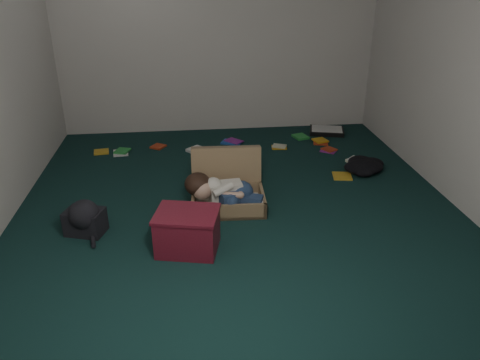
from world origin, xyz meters
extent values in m
plane|color=black|center=(0.00, 0.00, 0.00)|extent=(4.50, 4.50, 0.00)
plane|color=silver|center=(0.00, 2.25, 1.30)|extent=(4.50, 0.00, 4.50)
plane|color=silver|center=(0.00, -2.25, 1.30)|extent=(4.50, 0.00, 4.50)
plane|color=silver|center=(2.00, 0.00, 1.30)|extent=(0.00, 4.50, 4.50)
cube|color=#8D714D|center=(-0.09, 0.00, 0.08)|extent=(0.68, 0.50, 0.15)
cube|color=beige|center=(-0.09, 0.00, 0.04)|extent=(0.62, 0.44, 0.02)
cube|color=#8D714D|center=(-0.08, 0.31, 0.23)|extent=(0.67, 0.23, 0.48)
cube|color=silver|center=(-0.11, -0.01, 0.16)|extent=(0.30, 0.19, 0.21)
sphere|color=tan|center=(-0.32, -0.03, 0.22)|extent=(0.18, 0.18, 0.18)
ellipsoid|color=black|center=(-0.36, 0.02, 0.25)|extent=(0.24, 0.25, 0.20)
ellipsoid|color=navy|center=(0.03, -0.01, 0.16)|extent=(0.22, 0.25, 0.20)
cube|color=navy|center=(-0.05, -0.11, 0.15)|extent=(0.27, 0.20, 0.13)
cube|color=navy|center=(0.09, -0.13, 0.13)|extent=(0.25, 0.18, 0.10)
sphere|color=white|center=(0.18, -0.10, 0.11)|extent=(0.10, 0.10, 0.10)
sphere|color=white|center=(0.18, -0.17, 0.10)|extent=(0.09, 0.09, 0.09)
cylinder|color=tan|center=(-0.07, -0.14, 0.20)|extent=(0.17, 0.06, 0.06)
cube|color=maroon|center=(-0.46, -0.64, 0.15)|extent=(0.52, 0.45, 0.30)
cube|color=maroon|center=(-0.46, -0.64, 0.32)|extent=(0.55, 0.47, 0.02)
cube|color=black|center=(1.39, 1.93, 0.03)|extent=(0.50, 0.43, 0.05)
cube|color=white|center=(1.39, 1.93, 0.06)|extent=(0.45, 0.37, 0.01)
cube|color=gold|center=(-1.46, 1.55, 0.01)|extent=(0.19, 0.15, 0.02)
cube|color=#B33517|center=(-0.80, 1.64, 0.01)|extent=(0.24, 0.23, 0.02)
cube|color=white|center=(-0.32, 1.44, 0.01)|extent=(0.19, 0.23, 0.02)
cube|color=#2153B4|center=(0.11, 1.69, 0.01)|extent=(0.21, 0.23, 0.02)
cube|color=gold|center=(0.66, 1.46, 0.01)|extent=(0.24, 0.23, 0.02)
cube|color=green|center=(1.01, 1.79, 0.01)|extent=(0.21, 0.16, 0.02)
cube|color=#8C238F|center=(1.23, 1.28, 0.01)|extent=(0.24, 0.24, 0.02)
cube|color=beige|center=(1.44, 0.90, 0.01)|extent=(0.18, 0.22, 0.02)
cube|color=gold|center=(1.16, 0.55, 0.01)|extent=(0.22, 0.24, 0.02)
cube|color=#B33517|center=(1.21, 1.57, 0.01)|extent=(0.24, 0.22, 0.02)
cube|color=white|center=(-1.22, 1.49, 0.01)|extent=(0.22, 0.18, 0.02)
camera|label=1|loc=(-0.42, -3.76, 2.04)|focal=35.00mm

